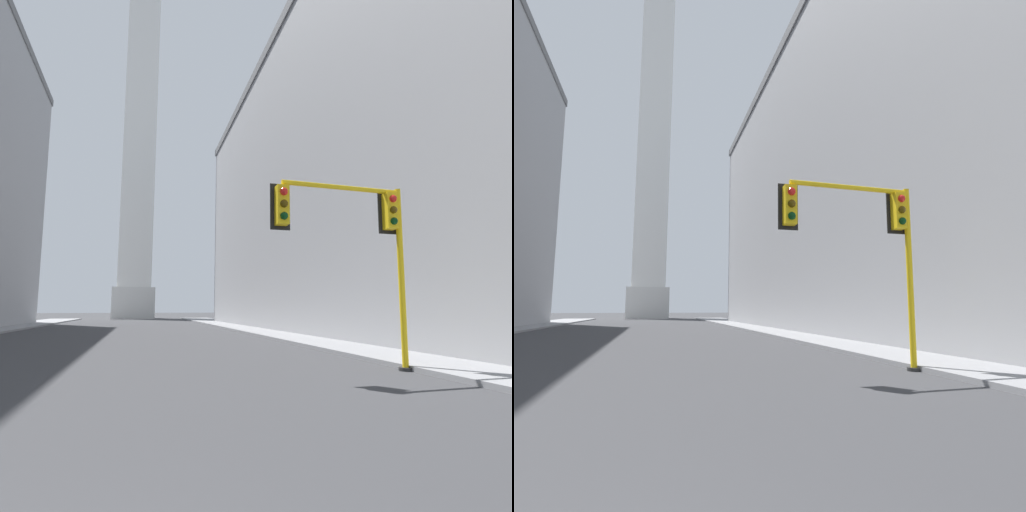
% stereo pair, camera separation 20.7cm
% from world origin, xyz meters
% --- Properties ---
extents(sidewalk_right, '(5.00, 93.40, 0.15)m').
position_xyz_m(sidewalk_right, '(10.99, 28.02, 0.07)').
color(sidewalk_right, gray).
rests_on(sidewalk_right, ground_plane).
extents(building_right, '(28.62, 49.41, 25.27)m').
position_xyz_m(building_right, '(25.37, 30.42, 12.64)').
color(building_right, '#9E9EA0').
rests_on(building_right, ground_plane).
extents(obelisk, '(7.53, 7.53, 77.82)m').
position_xyz_m(obelisk, '(0.00, 77.83, 37.47)').
color(obelisk, silver).
rests_on(obelisk, ground_plane).
extents(traffic_light_near_right, '(4.23, 0.51, 5.38)m').
position_xyz_m(traffic_light_near_right, '(7.04, 8.84, 4.08)').
color(traffic_light_near_right, yellow).
rests_on(traffic_light_near_right, ground_plane).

